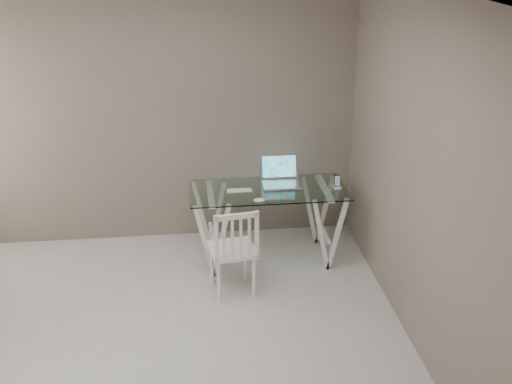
% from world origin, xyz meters
% --- Properties ---
extents(room, '(4.50, 4.52, 2.71)m').
position_xyz_m(room, '(-0.06, 0.02, 1.72)').
color(room, '#B3B1AC').
rests_on(room, ground).
extents(desk, '(1.50, 0.70, 0.75)m').
position_xyz_m(desk, '(1.04, 1.62, 0.38)').
color(desk, silver).
rests_on(desk, ground).
extents(chair, '(0.44, 0.44, 0.85)m').
position_xyz_m(chair, '(0.65, 0.98, 0.47)').
color(chair, white).
rests_on(chair, ground).
extents(laptop, '(0.37, 0.34, 0.25)m').
position_xyz_m(laptop, '(1.18, 1.77, 0.81)').
color(laptop, silver).
rests_on(laptop, desk).
extents(keyboard, '(0.25, 0.11, 0.01)m').
position_xyz_m(keyboard, '(0.76, 1.60, 0.75)').
color(keyboard, silver).
rests_on(keyboard, desk).
extents(mouse, '(0.11, 0.06, 0.03)m').
position_xyz_m(mouse, '(0.92, 1.33, 0.76)').
color(mouse, white).
rests_on(mouse, desk).
extents(phone_dock, '(0.07, 0.07, 0.13)m').
position_xyz_m(phone_dock, '(1.70, 1.57, 0.78)').
color(phone_dock, white).
rests_on(phone_dock, desk).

